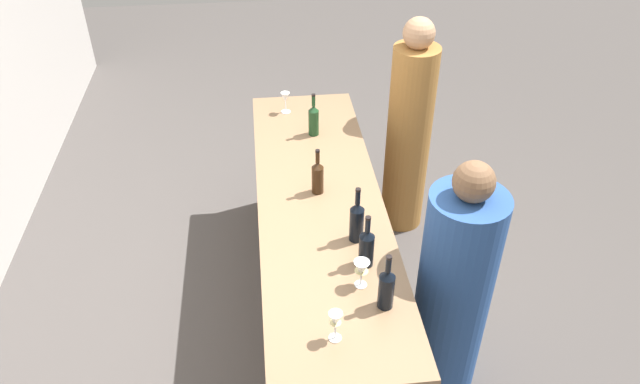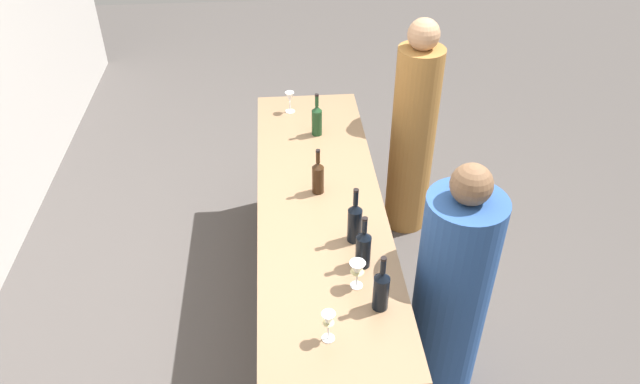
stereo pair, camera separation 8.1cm
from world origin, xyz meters
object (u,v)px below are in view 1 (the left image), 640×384
(wine_bottle_second_left_near_black, at_px, (366,247))
(wine_bottle_second_right_amber_brown, at_px, (318,176))
(wine_glass_near_right, at_px, (285,98))
(wine_bottle_center_near_black, at_px, (357,221))
(wine_glass_near_center, at_px, (335,321))
(wine_bottle_rightmost_olive_green, at_px, (314,119))
(person_left_guest, at_px, (409,136))
(wine_bottle_leftmost_near_black, at_px, (386,287))
(person_center_guest, at_px, (453,292))
(wine_glass_near_left, at_px, (361,270))

(wine_bottle_second_left_near_black, height_order, wine_bottle_second_right_amber_brown, wine_bottle_second_left_near_black)
(wine_bottle_second_right_amber_brown, bearing_deg, wine_bottle_second_left_near_black, -164.67)
(wine_bottle_second_left_near_black, bearing_deg, wine_glass_near_right, 10.43)
(wine_bottle_center_near_black, xyz_separation_m, wine_glass_near_center, (-0.64, 0.19, -0.01))
(wine_bottle_rightmost_olive_green, bearing_deg, person_left_guest, -77.68)
(wine_bottle_leftmost_near_black, distance_m, person_center_guest, 0.61)
(person_center_guest, bearing_deg, wine_bottle_second_right_amber_brown, -42.33)
(wine_bottle_second_right_amber_brown, xyz_separation_m, wine_bottle_rightmost_olive_green, (0.64, -0.04, 0.00))
(person_left_guest, bearing_deg, wine_bottle_second_left_near_black, 89.97)
(wine_glass_near_left, relative_size, person_left_guest, 0.09)
(wine_glass_near_right, relative_size, person_left_guest, 0.09)
(wine_glass_near_right, xyz_separation_m, person_center_guest, (-1.60, -0.76, -0.34))
(wine_bottle_rightmost_olive_green, xyz_separation_m, wine_glass_near_center, (-1.71, 0.08, -0.00))
(wine_glass_near_left, xyz_separation_m, wine_glass_near_right, (1.72, 0.24, 0.01))
(wine_bottle_second_left_near_black, relative_size, person_center_guest, 0.20)
(wine_bottle_second_right_amber_brown, xyz_separation_m, person_center_guest, (-0.64, -0.64, -0.34))
(wine_bottle_rightmost_olive_green, relative_size, wine_glass_near_left, 1.97)
(wine_bottle_center_near_black, relative_size, wine_bottle_second_right_amber_brown, 1.14)
(wine_glass_near_left, distance_m, person_center_guest, 0.63)
(wine_bottle_second_right_amber_brown, bearing_deg, wine_bottle_center_near_black, -160.50)
(wine_bottle_center_near_black, bearing_deg, wine_bottle_second_right_amber_brown, 19.50)
(wine_bottle_leftmost_near_black, height_order, person_left_guest, person_left_guest)
(wine_bottle_leftmost_near_black, height_order, wine_bottle_second_right_amber_brown, wine_bottle_leftmost_near_black)
(wine_bottle_second_right_amber_brown, bearing_deg, wine_bottle_leftmost_near_black, -166.85)
(wine_glass_near_right, bearing_deg, person_center_guest, -154.49)
(wine_bottle_second_left_near_black, relative_size, wine_bottle_second_right_amber_brown, 1.04)
(wine_bottle_second_right_amber_brown, bearing_deg, wine_glass_near_left, -170.87)
(wine_bottle_leftmost_near_black, bearing_deg, person_center_guest, -58.70)
(wine_bottle_second_right_amber_brown, bearing_deg, wine_bottle_rightmost_olive_green, -3.84)
(wine_bottle_second_right_amber_brown, height_order, wine_glass_near_right, wine_bottle_second_right_amber_brown)
(wine_bottle_second_right_amber_brown, height_order, wine_glass_near_center, wine_bottle_second_right_amber_brown)
(wine_bottle_center_near_black, bearing_deg, wine_glass_near_center, 163.12)
(person_center_guest, bearing_deg, wine_bottle_second_left_near_black, 0.20)
(wine_bottle_rightmost_olive_green, height_order, wine_glass_near_right, wine_bottle_rightmost_olive_green)
(wine_glass_near_left, xyz_separation_m, person_center_guest, (0.12, -0.52, -0.33))
(wine_bottle_center_near_black, height_order, wine_bottle_second_right_amber_brown, wine_bottle_center_near_black)
(wine_glass_near_right, distance_m, person_center_guest, 1.81)
(wine_bottle_second_right_amber_brown, bearing_deg, wine_glass_near_right, 7.16)
(wine_bottle_rightmost_olive_green, bearing_deg, wine_bottle_leftmost_near_black, -173.77)
(wine_bottle_second_left_near_black, xyz_separation_m, wine_bottle_rightmost_olive_green, (1.26, 0.13, -0.00))
(wine_bottle_rightmost_olive_green, distance_m, person_center_guest, 1.46)
(wine_bottle_leftmost_near_black, relative_size, person_center_guest, 0.20)
(wine_glass_near_right, bearing_deg, wine_bottle_leftmost_near_black, -169.90)
(wine_bottle_second_left_near_black, bearing_deg, wine_bottle_center_near_black, 5.27)
(wine_bottle_second_right_amber_brown, relative_size, person_left_guest, 0.18)
(wine_bottle_second_left_near_black, distance_m, person_left_guest, 1.54)
(wine_glass_near_left, bearing_deg, wine_bottle_second_left_near_black, -18.60)
(wine_bottle_second_left_near_black, distance_m, wine_bottle_second_right_amber_brown, 0.65)
(wine_bottle_center_near_black, relative_size, wine_bottle_rightmost_olive_green, 1.10)
(wine_bottle_leftmost_near_black, xyz_separation_m, wine_glass_near_center, (-0.16, 0.25, -0.00))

